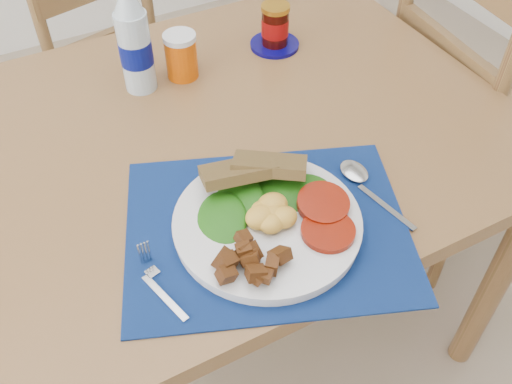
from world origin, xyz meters
TOP-DOWN VIEW (x-y plane):
  - table at (0.00, 0.20)m, footprint 1.40×0.90m
  - chair_far at (0.01, 0.91)m, footprint 0.45×0.44m
  - chair_end at (0.85, 0.21)m, footprint 0.45×0.47m
  - placemat at (0.07, -0.08)m, footprint 0.58×0.52m
  - breakfast_plate at (0.06, -0.08)m, footprint 0.31×0.31m
  - fork at (-0.14, -0.10)m, footprint 0.04×0.15m
  - spoon at (0.27, -0.07)m, footprint 0.05×0.20m
  - water_bottle at (0.02, 0.41)m, footprint 0.07×0.07m
  - juice_glass at (0.12, 0.40)m, footprint 0.07×0.07m
  - jam_on_saucer at (0.36, 0.41)m, footprint 0.12×0.12m

SIDE VIEW (x-z plane):
  - chair_far at x=0.01m, z-range 0.02..1.03m
  - chair_end at x=0.85m, z-range 0.00..1.18m
  - table at x=0.00m, z-range 0.29..1.04m
  - placemat at x=0.07m, z-range 0.75..0.75m
  - fork at x=-0.14m, z-range 0.75..0.76m
  - spoon at x=0.27m, z-range 0.75..0.76m
  - breakfast_plate at x=0.06m, z-range 0.74..0.81m
  - jam_on_saucer at x=0.36m, z-range 0.74..0.85m
  - juice_glass at x=0.12m, z-range 0.75..0.85m
  - water_bottle at x=0.02m, z-range 0.74..0.97m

